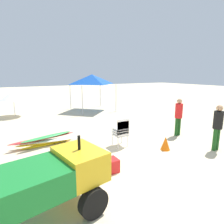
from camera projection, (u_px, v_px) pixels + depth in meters
name	position (u px, v px, depth m)	size (l,w,h in m)	color
ground	(133.00, 168.00, 5.58)	(80.00, 80.00, 0.00)	beige
utility_cart	(42.00, 182.00, 3.46)	(2.73, 1.71, 1.50)	#197A2D
stacked_plastic_chairs	(121.00, 130.00, 7.09)	(0.48, 0.48, 1.11)	white
surfboard_pile	(46.00, 140.00, 7.31)	(2.62, 0.80, 0.40)	yellow
lifeguard_near_left	(179.00, 115.00, 8.36)	(0.32, 0.32, 1.67)	#194C19
lifeguard_near_center	(218.00, 125.00, 6.72)	(0.32, 0.32, 1.66)	#194C19
popup_canopy	(92.00, 79.00, 13.97)	(2.65, 2.65, 2.68)	#B2B2B7
beach_umbrella_left	(13.00, 96.00, 12.09)	(1.69, 1.69, 1.64)	beige
traffic_cone_near	(165.00, 143.00, 6.87)	(0.35, 0.35, 0.50)	orange
cooler_box	(110.00, 166.00, 5.33)	(0.48, 0.38, 0.38)	red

